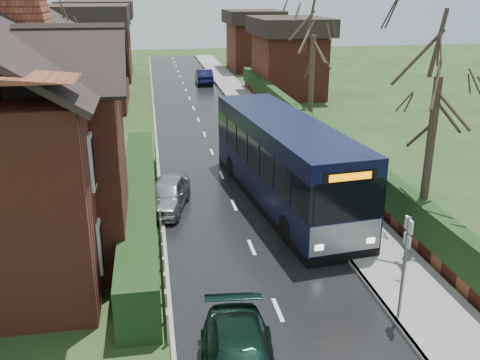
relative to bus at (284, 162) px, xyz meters
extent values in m
plane|color=#384E21|center=(-2.15, -6.14, -1.78)|extent=(140.00, 140.00, 0.00)
cube|color=black|center=(-2.15, 3.86, -1.77)|extent=(6.00, 100.00, 0.02)
cube|color=slate|center=(2.10, 3.86, -1.71)|extent=(2.50, 100.00, 0.14)
cube|color=gray|center=(0.90, 3.86, -1.71)|extent=(0.12, 100.00, 0.14)
cube|color=gray|center=(-5.20, 3.86, -1.73)|extent=(0.12, 100.00, 0.10)
cube|color=black|center=(-6.05, -1.14, -0.98)|extent=(1.20, 16.00, 1.60)
cube|color=maroon|center=(3.65, 3.86, -1.48)|extent=(0.30, 50.00, 0.60)
cube|color=black|center=(3.65, 3.86, -0.58)|extent=(0.60, 50.00, 1.20)
cube|color=maroon|center=(-7.65, -4.14, 1.22)|extent=(2.50, 4.00, 6.00)
cube|color=silver|center=(-7.10, -6.14, -0.18)|extent=(0.08, 1.20, 1.60)
cube|color=black|center=(-7.07, -6.14, -0.18)|extent=(0.03, 0.95, 1.35)
cube|color=silver|center=(-7.10, -6.14, 2.42)|extent=(0.08, 1.20, 1.60)
cube|color=black|center=(-7.07, -6.14, 2.42)|extent=(0.03, 0.95, 1.35)
cube|color=silver|center=(-7.10, -2.14, -0.18)|extent=(0.08, 1.20, 1.60)
cube|color=black|center=(-7.07, -2.14, -0.18)|extent=(0.03, 0.95, 1.35)
cube|color=silver|center=(-7.10, -2.14, 2.42)|extent=(0.08, 1.20, 1.60)
cube|color=black|center=(-7.07, -2.14, 2.42)|extent=(0.03, 0.95, 1.35)
cube|color=silver|center=(-7.10, 1.86, -0.18)|extent=(0.08, 1.20, 1.60)
cube|color=black|center=(-7.07, 1.86, -0.18)|extent=(0.03, 0.95, 1.35)
cube|color=silver|center=(-7.10, 1.86, 2.42)|extent=(0.08, 1.20, 1.60)
cube|color=black|center=(-7.07, 1.86, 2.42)|extent=(0.03, 0.95, 1.35)
cube|color=silver|center=(-7.10, 4.36, -0.18)|extent=(0.08, 1.20, 1.60)
cube|color=black|center=(-7.07, 4.36, -0.18)|extent=(0.03, 0.95, 1.35)
cube|color=silver|center=(-7.10, 4.36, 2.42)|extent=(0.08, 1.20, 1.60)
cube|color=black|center=(-7.07, 4.36, 2.42)|extent=(0.03, 0.95, 1.35)
cube|color=black|center=(0.00, 0.04, -0.79)|extent=(4.02, 12.03, 1.22)
cube|color=black|center=(0.00, 0.04, 0.46)|extent=(4.04, 12.03, 1.29)
cube|color=black|center=(0.00, 0.04, 1.46)|extent=(4.02, 12.03, 0.71)
cube|color=black|center=(0.00, 0.04, -1.59)|extent=(4.02, 12.03, 0.38)
cube|color=gray|center=(0.67, -5.77, -0.82)|extent=(2.57, 0.42, 1.07)
cube|color=black|center=(0.67, -5.80, 0.47)|extent=(2.41, 0.36, 1.39)
cube|color=black|center=(0.67, -5.80, 1.33)|extent=(1.87, 0.30, 0.38)
cube|color=#FF8C00|center=(0.68, -5.84, 1.33)|extent=(1.47, 0.21, 0.24)
cube|color=black|center=(0.67, -5.78, -1.55)|extent=(2.63, 0.44, 0.32)
cube|color=#FFF2CC|center=(-0.26, -5.94, -1.03)|extent=(0.30, 0.08, 0.19)
cube|color=#FFF2CC|center=(1.61, -5.72, -1.03)|extent=(0.30, 0.08, 0.19)
cylinder|color=black|center=(-0.77, -3.85, -1.27)|extent=(0.42, 1.06, 1.03)
cylinder|color=black|center=(1.63, -3.57, -1.27)|extent=(0.42, 1.06, 1.03)
cylinder|color=black|center=(-1.64, 3.65, -1.27)|extent=(0.42, 1.06, 1.03)
cylinder|color=black|center=(0.76, 3.93, -1.27)|extent=(0.42, 1.06, 1.03)
imported|color=#B9B8BE|center=(-4.95, -0.01, -1.13)|extent=(2.43, 4.09, 1.30)
imported|color=black|center=(-0.15, 31.01, -1.07)|extent=(1.59, 4.34, 1.42)
cylinder|color=slate|center=(1.05, -9.14, -0.22)|extent=(0.09, 0.09, 3.12)
cube|color=silver|center=(1.05, -9.14, 1.11)|extent=(0.12, 0.47, 0.36)
cube|color=silver|center=(1.05, -9.14, 0.67)|extent=(0.10, 0.43, 0.31)
cylinder|color=#31251D|center=(3.85, -4.84, 1.23)|extent=(0.29, 0.29, 6.02)
cylinder|color=#3C3123|center=(4.38, 10.67, 1.28)|extent=(0.33, 0.33, 6.12)
cylinder|color=#362B20|center=(-10.35, 6.52, 1.89)|extent=(0.34, 0.34, 7.34)
camera|label=1|loc=(-5.42, -20.93, 6.91)|focal=40.00mm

